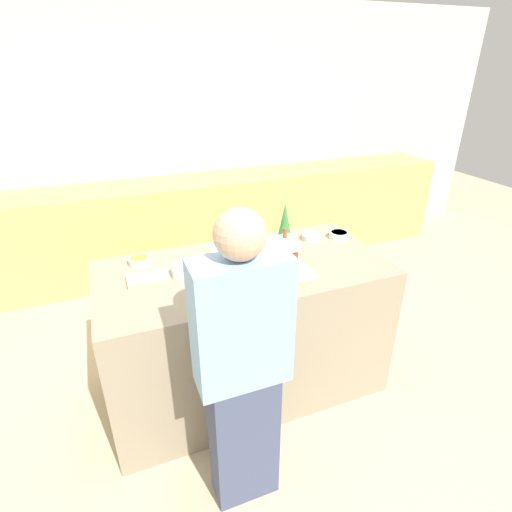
{
  "coord_description": "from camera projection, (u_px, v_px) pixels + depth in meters",
  "views": [
    {
      "loc": [
        -0.71,
        -2.01,
        2.05
      ],
      "look_at": [
        0.08,
        0.0,
        0.98
      ],
      "focal_mm": 28.0,
      "sensor_mm": 36.0,
      "label": 1
    }
  ],
  "objects": [
    {
      "name": "ground_plane",
      "position": [
        245.0,
        381.0,
        2.82
      ],
      "size": [
        12.0,
        12.0,
        0.0
      ],
      "primitive_type": "plane",
      "color": "#C6B28E"
    },
    {
      "name": "wall_back",
      "position": [
        169.0,
        140.0,
        4.1
      ],
      "size": [
        8.0,
        0.05,
        2.6
      ],
      "color": "beige",
      "rests_on": "ground_plane"
    },
    {
      "name": "back_cabinet_block",
      "position": [
        182.0,
        225.0,
        4.2
      ],
      "size": [
        6.0,
        0.6,
        0.95
      ],
      "color": "#DBBC60",
      "rests_on": "ground_plane"
    },
    {
      "name": "kitchen_island",
      "position": [
        245.0,
        329.0,
        2.62
      ],
      "size": [
        1.75,
        0.86,
        0.92
      ],
      "color": "gray",
      "rests_on": "ground_plane"
    },
    {
      "name": "baking_tray",
      "position": [
        278.0,
        273.0,
        2.34
      ],
      "size": [
        0.4,
        0.28,
        0.01
      ],
      "color": "#9E9EA8",
      "rests_on": "kitchen_island"
    },
    {
      "name": "gingerbread_house",
      "position": [
        279.0,
        256.0,
        2.29
      ],
      "size": [
        0.2,
        0.16,
        0.26
      ],
      "color": "brown",
      "rests_on": "baking_tray"
    },
    {
      "name": "decorative_tree",
      "position": [
        285.0,
        228.0,
        2.53
      ],
      "size": [
        0.13,
        0.13,
        0.33
      ],
      "color": "#33843D",
      "rests_on": "kitchen_island"
    },
    {
      "name": "candy_bowl_near_tray_right",
      "position": [
        311.0,
        237.0,
        2.77
      ],
      "size": [
        0.13,
        0.13,
        0.04
      ],
      "color": "silver",
      "rests_on": "kitchen_island"
    },
    {
      "name": "candy_bowl_front_corner",
      "position": [
        218.0,
        251.0,
        2.56
      ],
      "size": [
        0.11,
        0.11,
        0.05
      ],
      "color": "silver",
      "rests_on": "kitchen_island"
    },
    {
      "name": "candy_bowl_near_tray_left",
      "position": [
        339.0,
        235.0,
        2.79
      ],
      "size": [
        0.14,
        0.14,
        0.05
      ],
      "color": "white",
      "rests_on": "kitchen_island"
    },
    {
      "name": "candy_bowl_center_rear",
      "position": [
        208.0,
        267.0,
        2.37
      ],
      "size": [
        0.12,
        0.12,
        0.04
      ],
      "color": "silver",
      "rests_on": "kitchen_island"
    },
    {
      "name": "candy_bowl_beside_tree",
      "position": [
        140.0,
        260.0,
        2.44
      ],
      "size": [
        0.14,
        0.14,
        0.04
      ],
      "color": "silver",
      "rests_on": "kitchen_island"
    },
    {
      "name": "cookbook",
      "position": [
        148.0,
        279.0,
        2.27
      ],
      "size": [
        0.24,
        0.14,
        0.02
      ],
      "color": "#CCB78C",
      "rests_on": "kitchen_island"
    },
    {
      "name": "mug",
      "position": [
        179.0,
        271.0,
        2.29
      ],
      "size": [
        0.09,
        0.09,
        0.08
      ],
      "color": "white",
      "rests_on": "kitchen_island"
    },
    {
      "name": "person",
      "position": [
        242.0,
        369.0,
        1.78
      ],
      "size": [
        0.41,
        0.51,
        1.57
      ],
      "color": "#424C6B",
      "rests_on": "ground_plane"
    }
  ]
}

